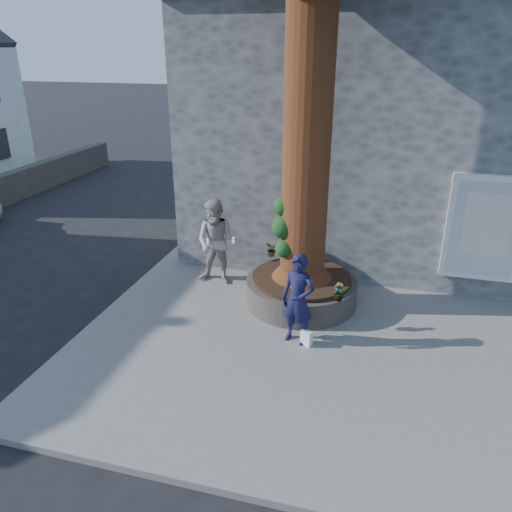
# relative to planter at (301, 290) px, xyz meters

# --- Properties ---
(ground) EXTENTS (120.00, 120.00, 0.00)m
(ground) POSITION_rel_planter_xyz_m (-0.80, -2.00, -0.41)
(ground) COLOR black
(ground) RESTS_ON ground
(pavement) EXTENTS (9.00, 8.00, 0.12)m
(pavement) POSITION_rel_planter_xyz_m (0.70, -1.00, -0.35)
(pavement) COLOR slate
(pavement) RESTS_ON ground
(yellow_line) EXTENTS (0.10, 30.00, 0.01)m
(yellow_line) POSITION_rel_planter_xyz_m (-3.85, -1.00, -0.41)
(yellow_line) COLOR yellow
(yellow_line) RESTS_ON ground
(stone_shop) EXTENTS (10.30, 8.30, 6.30)m
(stone_shop) POSITION_rel_planter_xyz_m (1.70, 5.20, 2.75)
(stone_shop) COLOR #4C4F51
(stone_shop) RESTS_ON ground
(planter) EXTENTS (2.30, 2.30, 0.60)m
(planter) POSITION_rel_planter_xyz_m (0.00, 0.00, 0.00)
(planter) COLOR black
(planter) RESTS_ON pavement
(man) EXTENTS (0.70, 0.55, 1.70)m
(man) POSITION_rel_planter_xyz_m (0.20, -1.49, 0.56)
(man) COLOR #141539
(man) RESTS_ON pavement
(woman) EXTENTS (0.95, 0.75, 1.93)m
(woman) POSITION_rel_planter_xyz_m (-2.01, 0.46, 0.68)
(woman) COLOR #A19F9A
(woman) RESTS_ON pavement
(shopping_bag) EXTENTS (0.23, 0.19, 0.28)m
(shopping_bag) POSITION_rel_planter_xyz_m (0.40, -1.57, -0.15)
(shopping_bag) COLOR white
(shopping_bag) RESTS_ON pavement
(plant_a) EXTENTS (0.19, 0.14, 0.33)m
(plant_a) POSITION_rel_planter_xyz_m (0.85, -0.85, 0.47)
(plant_a) COLOR gray
(plant_a) RESTS_ON planter
(plant_b) EXTENTS (0.26, 0.26, 0.34)m
(plant_b) POSITION_rel_planter_xyz_m (0.85, -0.85, 0.48)
(plant_b) COLOR gray
(plant_b) RESTS_ON planter
(plant_c) EXTENTS (0.20, 0.20, 0.32)m
(plant_c) POSITION_rel_planter_xyz_m (0.85, -0.85, 0.47)
(plant_c) COLOR gray
(plant_c) RESTS_ON planter
(plant_d) EXTENTS (0.33, 0.35, 0.32)m
(plant_d) POSITION_rel_planter_xyz_m (-0.85, 0.85, 0.47)
(plant_d) COLOR gray
(plant_d) RESTS_ON planter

